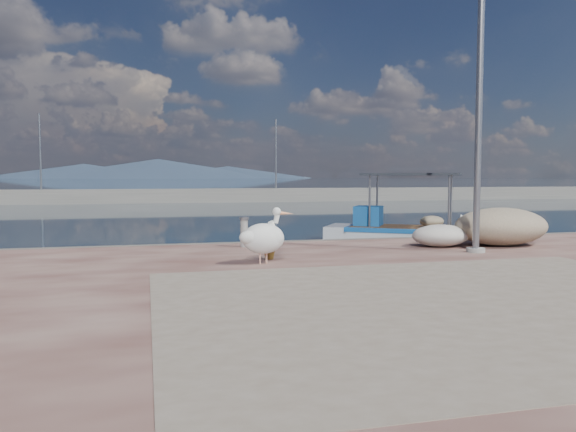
% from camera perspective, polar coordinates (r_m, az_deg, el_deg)
% --- Properties ---
extents(ground, '(1400.00, 1400.00, 0.00)m').
position_cam_1_polar(ground, '(11.02, 4.89, -8.13)').
color(ground, '#162635').
rests_on(ground, ground).
extents(quay, '(44.00, 22.00, 0.50)m').
position_cam_1_polar(quay, '(5.85, 25.43, -17.13)').
color(quay, '#4C2621').
rests_on(quay, ground).
extents(quay_patch, '(9.00, 7.00, 0.01)m').
position_cam_1_polar(quay_patch, '(8.68, 17.86, -8.25)').
color(quay_patch, gray).
rests_on(quay_patch, quay).
extents(breakwater, '(120.00, 2.20, 7.50)m').
position_cam_1_polar(breakwater, '(50.33, -10.15, 2.05)').
color(breakwater, gray).
rests_on(breakwater, ground).
extents(mountains, '(370.00, 280.00, 22.00)m').
position_cam_1_polar(mountains, '(660.26, -13.53, 4.58)').
color(mountains, '#28384C').
rests_on(mountains, ground).
extents(boat_right, '(6.00, 4.84, 2.84)m').
position_cam_1_polar(boat_right, '(19.87, 12.16, -2.10)').
color(boat_right, white).
rests_on(boat_right, ground).
extents(pelican, '(1.23, 0.77, 1.17)m').
position_cam_1_polar(pelican, '(11.69, -2.45, -2.19)').
color(pelican, tan).
rests_on(pelican, quay).
extents(lamp_post, '(0.44, 0.96, 7.00)m').
position_cam_1_polar(lamp_post, '(14.24, 18.77, 9.79)').
color(lamp_post, gray).
rests_on(lamp_post, quay).
extents(bollard_near, '(0.25, 0.25, 0.77)m').
position_cam_1_polar(bollard_near, '(14.52, -4.48, -1.49)').
color(bollard_near, gray).
rests_on(bollard_near, quay).
extents(potted_plant, '(0.44, 0.40, 0.42)m').
position_cam_1_polar(potted_plant, '(12.37, -1.85, -3.44)').
color(potted_plant, '#33722D').
rests_on(potted_plant, quay).
extents(net_pile_c, '(2.54, 1.82, 1.00)m').
position_cam_1_polar(net_pile_c, '(15.81, 20.81, -1.01)').
color(net_pile_c, '#C0AA8E').
rests_on(net_pile_c, quay).
extents(net_pile_d, '(1.52, 1.14, 0.57)m').
position_cam_1_polar(net_pile_d, '(15.10, 15.23, -1.93)').
color(net_pile_d, silver).
rests_on(net_pile_d, quay).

